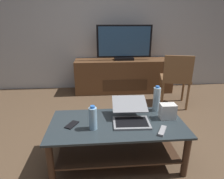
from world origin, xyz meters
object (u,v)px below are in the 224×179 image
object	(u,v)px
laptop	(131,115)
cell_phone	(72,125)
water_bottle_far	(93,118)
router_box	(168,111)
tv_remote	(162,131)
water_bottle_near	(157,99)
television	(124,43)
media_cabinet	(123,75)
coffee_table	(117,135)
dining_chair	(176,77)

from	to	relation	value
laptop	cell_phone	distance (m)	0.55
laptop	water_bottle_far	xyz separation A→B (m)	(-0.35, -0.12, 0.05)
router_box	tv_remote	bearing A→B (deg)	-118.15
laptop	router_box	size ratio (longest dim) A/B	2.74
laptop	water_bottle_near	distance (m)	0.37
television	media_cabinet	bearing A→B (deg)	90.00
tv_remote	laptop	bearing A→B (deg)	166.70
coffee_table	water_bottle_far	world-z (taller)	water_bottle_far
dining_chair	tv_remote	distance (m)	1.56
television	router_box	size ratio (longest dim) A/B	6.88
laptop	coffee_table	bearing A→B (deg)	-166.55
coffee_table	cell_phone	distance (m)	0.44
media_cabinet	tv_remote	bearing A→B (deg)	-89.29
router_box	water_bottle_near	world-z (taller)	water_bottle_near
water_bottle_near	tv_remote	distance (m)	0.44
coffee_table	television	size ratio (longest dim) A/B	1.23
television	tv_remote	world-z (taller)	television
dining_chair	laptop	bearing A→B (deg)	-128.13
water_bottle_far	cell_phone	size ratio (longest dim) A/B	1.58
water_bottle_far	tv_remote	xyz separation A→B (m)	(0.59, -0.10, -0.09)
water_bottle_far	cell_phone	world-z (taller)	water_bottle_far
cell_phone	water_bottle_near	bearing A→B (deg)	43.87
water_bottle_near	media_cabinet	bearing A→B (deg)	93.04
cell_phone	laptop	bearing A→B (deg)	33.07
media_cabinet	laptop	bearing A→B (deg)	-96.05
media_cabinet	cell_phone	bearing A→B (deg)	-110.46
television	tv_remote	bearing A→B (deg)	-89.29
dining_chair	router_box	distance (m)	1.29
media_cabinet	coffee_table	bearing A→B (deg)	-99.61
dining_chair	cell_phone	world-z (taller)	dining_chair
media_cabinet	cell_phone	xyz separation A→B (m)	(-0.76, -2.04, 0.12)
media_cabinet	dining_chair	world-z (taller)	dining_chair
television	laptop	xyz separation A→B (m)	(-0.21, -1.97, -0.45)
router_box	television	bearing A→B (deg)	94.49
water_bottle_near	coffee_table	bearing A→B (deg)	-152.77
television	cell_phone	world-z (taller)	television
dining_chair	media_cabinet	bearing A→B (deg)	131.17
media_cabinet	laptop	distance (m)	2.01
coffee_table	television	bearing A→B (deg)	80.29
water_bottle_far	cell_phone	distance (m)	0.23
coffee_table	tv_remote	distance (m)	0.44
media_cabinet	television	bearing A→B (deg)	-90.00
dining_chair	laptop	world-z (taller)	dining_chair
dining_chair	water_bottle_near	xyz separation A→B (m)	(-0.62, -0.98, 0.06)
coffee_table	water_bottle_near	distance (m)	0.56
laptop	tv_remote	world-z (taller)	laptop
dining_chair	cell_phone	size ratio (longest dim) A/B	6.10
dining_chair	water_bottle_near	distance (m)	1.16
coffee_table	water_bottle_near	world-z (taller)	water_bottle_near
dining_chair	tv_remote	xyz separation A→B (m)	(-0.68, -1.40, -0.06)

